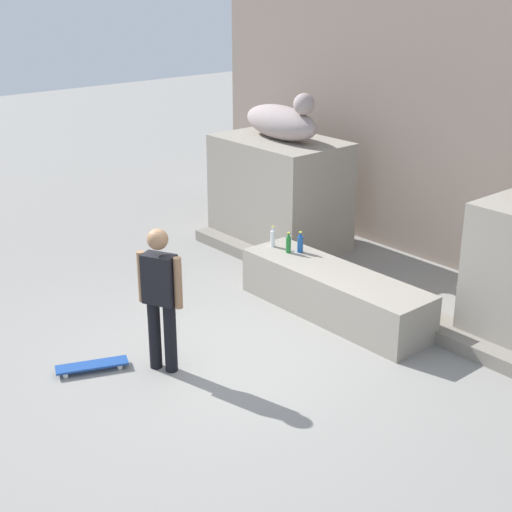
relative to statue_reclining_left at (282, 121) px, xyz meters
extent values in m
plane|color=gray|center=(2.42, -3.19, -2.02)|extent=(40.00, 40.00, 0.00)
cube|color=gray|center=(2.42, 1.55, 1.27)|extent=(10.38, 0.60, 6.59)
cube|color=gray|center=(-0.04, 0.00, -1.15)|extent=(2.05, 1.37, 1.74)
ellipsoid|color=#A2938F|center=(-0.04, 0.00, -0.02)|extent=(1.64, 0.67, 0.52)
sphere|color=#A2938F|center=(0.51, -0.04, 0.33)|extent=(0.32, 0.32, 0.32)
cube|color=gray|center=(2.42, -1.27, -1.72)|extent=(2.76, 0.78, 0.61)
cylinder|color=black|center=(2.07, -3.79, -1.61)|extent=(0.14, 0.14, 0.82)
cylinder|color=black|center=(2.25, -3.70, -1.61)|extent=(0.14, 0.14, 0.82)
cube|color=black|center=(2.16, -3.75, -0.92)|extent=(0.41, 0.34, 0.56)
sphere|color=#8C6647|center=(2.16, -3.75, -0.47)|extent=(0.23, 0.23, 0.23)
cylinder|color=#8C6647|center=(1.96, -3.84, -0.93)|extent=(0.09, 0.09, 0.58)
cylinder|color=#8C6647|center=(2.36, -3.65, -0.93)|extent=(0.09, 0.09, 0.58)
cube|color=navy|center=(1.68, -4.38, -1.95)|extent=(0.49, 0.82, 0.02)
cylinder|color=white|center=(1.72, -4.08, -1.99)|extent=(0.05, 0.06, 0.06)
cylinder|color=white|center=(1.85, -4.13, -1.99)|extent=(0.05, 0.06, 0.06)
cylinder|color=white|center=(1.50, -4.64, -1.99)|extent=(0.05, 0.06, 0.06)
cylinder|color=white|center=(1.63, -4.69, -1.99)|extent=(0.05, 0.06, 0.06)
cylinder|color=#1E722D|center=(1.53, -1.26, -1.30)|extent=(0.07, 0.07, 0.22)
cylinder|color=#1E722D|center=(1.53, -1.26, -1.16)|extent=(0.03, 0.03, 0.06)
cylinder|color=yellow|center=(1.53, -1.26, -1.13)|extent=(0.04, 0.04, 0.01)
cylinder|color=#194C99|center=(1.63, -1.13, -1.30)|extent=(0.08, 0.08, 0.22)
cylinder|color=#194C99|center=(1.63, -1.13, -1.16)|extent=(0.04, 0.04, 0.06)
cylinder|color=yellow|center=(1.63, -1.13, -1.12)|extent=(0.04, 0.04, 0.01)
cylinder|color=silver|center=(1.22, -1.27, -1.30)|extent=(0.06, 0.06, 0.23)
cylinder|color=silver|center=(1.22, -1.27, -1.16)|extent=(0.03, 0.03, 0.06)
cylinder|color=yellow|center=(1.22, -1.27, -1.12)|extent=(0.03, 0.03, 0.01)
cube|color=gray|center=(2.42, -0.70, -1.93)|extent=(6.95, 0.50, 0.17)
camera|label=1|loc=(8.48, -7.77, 2.22)|focal=52.44mm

